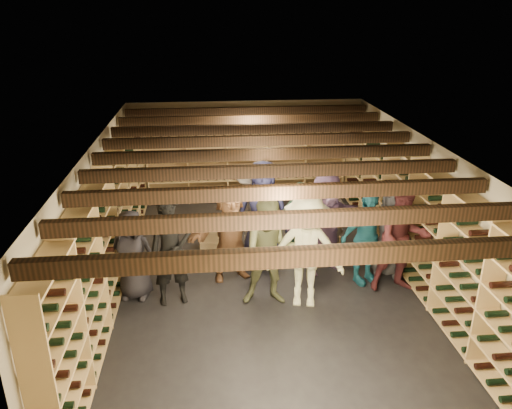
{
  "coord_description": "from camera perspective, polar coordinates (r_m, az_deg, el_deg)",
  "views": [
    {
      "loc": [
        -0.91,
        -7.62,
        4.46
      ],
      "look_at": [
        -0.14,
        0.2,
        1.32
      ],
      "focal_mm": 35.0,
      "sensor_mm": 36.0,
      "label": 1
    }
  ],
  "objects": [
    {
      "name": "crate_loose",
      "position": [
        10.19,
        7.98,
        -3.85
      ],
      "size": [
        0.55,
        0.41,
        0.17
      ],
      "primitive_type": "cube",
      "rotation": [
        0.0,
        0.0,
        0.17
      ],
      "color": "tan",
      "rests_on": "ground"
    },
    {
      "name": "person_9",
      "position": [
        9.67,
        -0.52,
        -0.41
      ],
      "size": [
        1.07,
        0.64,
        1.61
      ],
      "primitive_type": "imported",
      "rotation": [
        0.0,
        0.0,
        -0.04
      ],
      "color": "#AEA5A0",
      "rests_on": "ground"
    },
    {
      "name": "crate_stack_right",
      "position": [
        10.64,
        0.02,
        -1.99
      ],
      "size": [
        0.57,
        0.46,
        0.34
      ],
      "rotation": [
        0.0,
        0.0,
        -0.3
      ],
      "color": "tan",
      "rests_on": "ground"
    },
    {
      "name": "person_8",
      "position": [
        8.45,
        16.42,
        -3.75
      ],
      "size": [
        0.92,
        0.72,
        1.89
      ],
      "primitive_type": "imported",
      "rotation": [
        0.0,
        0.0,
        0.0
      ],
      "color": "#461C1F",
      "rests_on": "ground"
    },
    {
      "name": "person_3",
      "position": [
        7.76,
        5.71,
        -5.36
      ],
      "size": [
        1.33,
        0.93,
        1.87
      ],
      "primitive_type": "imported",
      "rotation": [
        0.0,
        0.0,
        -0.21
      ],
      "color": "beige",
      "rests_on": "ground"
    },
    {
      "name": "ceiling",
      "position": [
        7.94,
        1.14,
        6.76
      ],
      "size": [
        5.5,
        8.0,
        0.01
      ],
      "primitive_type": "cube",
      "color": "beige",
      "rests_on": "walls"
    },
    {
      "name": "person_7",
      "position": [
        9.39,
        8.48,
        -1.72
      ],
      "size": [
        0.55,
        0.36,
        1.5
      ],
      "primitive_type": "imported",
      "rotation": [
        0.0,
        0.0,
        0.01
      ],
      "color": "gray",
      "rests_on": "ground"
    },
    {
      "name": "person_0",
      "position": [
        8.24,
        -13.95,
        -5.62
      ],
      "size": [
        0.81,
        0.6,
        1.51
      ],
      "primitive_type": "imported",
      "rotation": [
        0.0,
        0.0,
        -0.17
      ],
      "color": "black",
      "rests_on": "ground"
    },
    {
      "name": "person_4",
      "position": [
        8.61,
        12.44,
        -3.68
      ],
      "size": [
        1.06,
        0.71,
        1.66
      ],
      "primitive_type": "imported",
      "rotation": [
        0.0,
        0.0,
        0.34
      ],
      "color": "#1C6076",
      "rests_on": "ground"
    },
    {
      "name": "person_6",
      "position": [
        9.12,
        0.76,
        -0.79
      ],
      "size": [
        1.01,
        0.74,
        1.91
      ],
      "primitive_type": "imported",
      "rotation": [
        0.0,
        0.0,
        -0.14
      ],
      "color": "#202248",
      "rests_on": "ground"
    },
    {
      "name": "crate_stack_left",
      "position": [
        9.86,
        -4.91,
        -3.54
      ],
      "size": [
        0.53,
        0.38,
        0.51
      ],
      "rotation": [
        0.0,
        0.0,
        -0.1
      ],
      "color": "tan",
      "rests_on": "ground"
    },
    {
      "name": "wine_rack_right",
      "position": [
        9.03,
        17.5,
        -1.28
      ],
      "size": [
        0.32,
        7.5,
        2.15
      ],
      "color": "tan",
      "rests_on": "ground"
    },
    {
      "name": "ground",
      "position": [
        8.87,
        1.02,
        -8.38
      ],
      "size": [
        8.0,
        8.0,
        0.0
      ],
      "primitive_type": "plane",
      "color": "black",
      "rests_on": "ground"
    },
    {
      "name": "wine_rack_back",
      "position": [
        11.97,
        -1.05,
        5.36
      ],
      "size": [
        4.7,
        0.3,
        2.15
      ],
      "color": "tan",
      "rests_on": "ground"
    },
    {
      "name": "person_1",
      "position": [
        7.91,
        -9.66,
        -5.25
      ],
      "size": [
        0.73,
        0.56,
        1.81
      ],
      "primitive_type": "imported",
      "rotation": [
        0.0,
        0.0,
        0.2
      ],
      "color": "black",
      "rests_on": "ground"
    },
    {
      "name": "ceiling_joists",
      "position": [
        7.98,
        1.13,
        5.79
      ],
      "size": [
        5.4,
        7.12,
        0.18
      ],
      "color": "black",
      "rests_on": "ground"
    },
    {
      "name": "walls",
      "position": [
        8.33,
        1.08,
        -1.23
      ],
      "size": [
        5.52,
        8.02,
        2.4
      ],
      "color": "tan",
      "rests_on": "ground"
    },
    {
      "name": "person_10",
      "position": [
        9.11,
        4.84,
        -2.1
      ],
      "size": [
        0.99,
        0.7,
        1.56
      ],
      "primitive_type": "imported",
      "rotation": [
        0.0,
        0.0,
        0.38
      ],
      "color": "#264B3B",
      "rests_on": "ground"
    },
    {
      "name": "person_12",
      "position": [
        8.94,
        15.11,
        -2.7
      ],
      "size": [
        0.97,
        0.76,
        1.73
      ],
      "primitive_type": "imported",
      "rotation": [
        0.0,
        0.0,
        -0.28
      ],
      "color": "#323236",
      "rests_on": "ground"
    },
    {
      "name": "person_5",
      "position": [
        8.53,
        -2.93,
        -3.35
      ],
      "size": [
        1.63,
        0.84,
        1.68
      ],
      "primitive_type": "imported",
      "rotation": [
        0.0,
        0.0,
        0.23
      ],
      "color": "brown",
      "rests_on": "ground"
    },
    {
      "name": "person_11",
      "position": [
        8.82,
        7.97,
        -2.06
      ],
      "size": [
        1.8,
        1.13,
        1.85
      ],
      "primitive_type": "imported",
      "rotation": [
        0.0,
        0.0,
        0.37
      ],
      "color": "slate",
      "rests_on": "ground"
    },
    {
      "name": "wine_rack_left",
      "position": [
        8.5,
        -16.43,
        -2.62
      ],
      "size": [
        0.32,
        7.5,
        2.15
      ],
      "color": "tan",
      "rests_on": "ground"
    },
    {
      "name": "person_2",
      "position": [
        7.78,
        1.63,
        -5.48
      ],
      "size": [
        0.92,
        0.74,
        1.79
      ],
      "primitive_type": "imported",
      "rotation": [
        0.0,
        0.0,
        -0.07
      ],
      "color": "#616642",
      "rests_on": "ground"
    }
  ]
}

